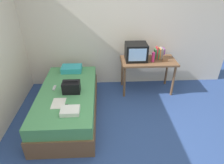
# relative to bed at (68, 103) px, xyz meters

# --- Properties ---
(ground_plane) EXTENTS (8.00, 8.00, 0.00)m
(ground_plane) POSITION_rel_bed_xyz_m (0.92, -0.76, -0.26)
(ground_plane) COLOR #2D4784
(wall_back) EXTENTS (5.20, 0.10, 2.60)m
(wall_back) POSITION_rel_bed_xyz_m (0.92, 1.24, 1.04)
(wall_back) COLOR beige
(wall_back) RESTS_ON ground
(bed) EXTENTS (1.00, 2.00, 0.54)m
(bed) POSITION_rel_bed_xyz_m (0.00, 0.00, 0.00)
(bed) COLOR brown
(bed) RESTS_ON ground
(desk) EXTENTS (1.16, 0.60, 0.74)m
(desk) POSITION_rel_bed_xyz_m (1.61, 0.81, 0.38)
(desk) COLOR brown
(desk) RESTS_ON ground
(tv) EXTENTS (0.44, 0.39, 0.36)m
(tv) POSITION_rel_bed_xyz_m (1.34, 0.82, 0.65)
(tv) COLOR black
(tv) RESTS_ON desk
(water_bottle) EXTENTS (0.07, 0.07, 0.20)m
(water_bottle) POSITION_rel_bed_xyz_m (1.68, 0.72, 0.57)
(water_bottle) COLOR #E53372
(water_bottle) RESTS_ON desk
(book_row) EXTENTS (0.20, 0.17, 0.25)m
(book_row) POSITION_rel_bed_xyz_m (1.86, 0.90, 0.58)
(book_row) COLOR #337F47
(book_row) RESTS_ON desk
(picture_frame) EXTENTS (0.11, 0.02, 0.14)m
(picture_frame) POSITION_rel_bed_xyz_m (1.94, 0.71, 0.54)
(picture_frame) COLOR brown
(picture_frame) RESTS_ON desk
(pillow) EXTENTS (0.41, 0.30, 0.11)m
(pillow) POSITION_rel_bed_xyz_m (-0.01, 0.77, 0.33)
(pillow) COLOR #33A8B7
(pillow) RESTS_ON bed
(handbag) EXTENTS (0.30, 0.20, 0.23)m
(handbag) POSITION_rel_bed_xyz_m (0.10, -0.05, 0.37)
(handbag) COLOR black
(handbag) RESTS_ON bed
(magazine) EXTENTS (0.21, 0.29, 0.01)m
(magazine) POSITION_rel_bed_xyz_m (-0.07, -0.37, 0.28)
(magazine) COLOR white
(magazine) RESTS_ON bed
(remote_dark) EXTENTS (0.04, 0.16, 0.02)m
(remote_dark) POSITION_rel_bed_xyz_m (0.07, -0.51, 0.28)
(remote_dark) COLOR black
(remote_dark) RESTS_ON bed
(remote_silver) EXTENTS (0.04, 0.14, 0.02)m
(remote_silver) POSITION_rel_bed_xyz_m (-0.23, 0.09, 0.28)
(remote_silver) COLOR #B7B7BC
(remote_silver) RESTS_ON bed
(folded_towel) EXTENTS (0.28, 0.22, 0.07)m
(folded_towel) POSITION_rel_bed_xyz_m (0.15, -0.62, 0.31)
(folded_towel) COLOR white
(folded_towel) RESTS_ON bed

